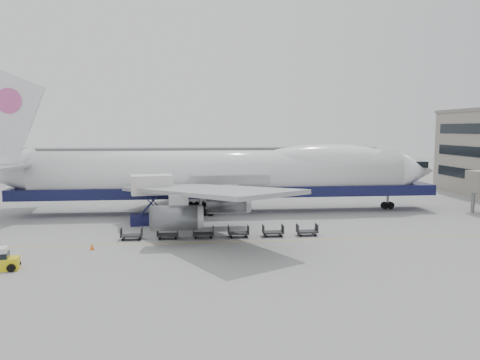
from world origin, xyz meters
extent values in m
plane|color=gray|center=(0.00, 0.00, 0.00)|extent=(260.00, 260.00, 0.00)
cube|color=gold|center=(0.00, -6.00, 0.01)|extent=(60.00, 0.15, 0.01)
cylinder|color=slate|center=(36.00, 8.00, 1.50)|extent=(0.50, 0.50, 3.00)
cube|color=slate|center=(-10.00, 70.00, 3.50)|extent=(110.00, 8.00, 7.00)
cylinder|color=white|center=(0.00, 12.00, 5.70)|extent=(52.00, 6.40, 6.40)
cube|color=#10133D|center=(1.00, 12.00, 3.14)|extent=(60.00, 5.76, 1.50)
cone|color=white|center=(29.00, 12.00, 5.70)|extent=(6.00, 6.40, 6.40)
ellipsoid|color=white|center=(15.60, 12.00, 7.46)|extent=(20.67, 5.78, 4.56)
cube|color=white|center=(-29.00, 12.00, 13.20)|extent=(10.52, 0.50, 13.56)
cylinder|color=#D854A1|center=(-28.50, 12.00, 15.70)|extent=(3.40, 0.30, 3.40)
cube|color=#9EA0A3|center=(-3.00, -2.28, 5.10)|extent=(20.35, 26.74, 2.26)
cube|color=#9EA0A3|center=(-3.00, 26.28, 5.10)|extent=(20.35, 26.74, 2.26)
cylinder|color=#595B60|center=(-6.00, 31.00, 2.90)|extent=(4.80, 2.60, 2.60)
cylinder|color=#595B60|center=(0.00, 22.00, 2.90)|extent=(4.80, 2.60, 2.60)
cylinder|color=#595B60|center=(0.00, 2.00, 2.90)|extent=(4.80, 2.60, 2.60)
cylinder|color=#595B60|center=(-6.00, -7.00, 2.90)|extent=(4.80, 2.60, 2.60)
cylinder|color=slate|center=(25.00, 12.00, 1.25)|extent=(0.36, 0.36, 2.50)
cylinder|color=black|center=(25.00, 12.00, 0.55)|extent=(1.10, 0.45, 1.10)
cylinder|color=slate|center=(-3.00, 9.00, 1.25)|extent=(0.36, 0.36, 2.50)
cylinder|color=black|center=(-3.00, 9.00, 0.55)|extent=(1.10, 0.45, 1.10)
cylinder|color=slate|center=(-3.00, 15.00, 1.25)|extent=(0.36, 0.36, 2.50)
cylinder|color=black|center=(-3.00, 15.00, 0.55)|extent=(1.10, 0.45, 1.10)
cube|color=#171846|center=(-9.17, 4.50, 0.60)|extent=(5.83, 3.44, 1.21)
cube|color=silver|center=(-9.17, 4.50, 5.00)|extent=(5.43, 3.59, 2.42)
cube|color=#171846|center=(-9.17, 3.29, 2.80)|extent=(3.88, 0.71, 4.32)
cube|color=#171846|center=(-9.17, 5.71, 2.80)|extent=(3.88, 0.71, 4.32)
cube|color=slate|center=(-9.17, 6.26, 5.00)|extent=(2.81, 1.70, 0.15)
cylinder|color=black|center=(-11.14, 3.40, 0.49)|extent=(0.99, 0.38, 0.99)
cylinder|color=black|center=(-11.14, 5.60, 0.49)|extent=(0.99, 0.38, 0.99)
cylinder|color=black|center=(-7.19, 3.40, 0.49)|extent=(0.99, 0.38, 0.99)
cylinder|color=black|center=(-7.19, 5.60, 0.49)|extent=(0.99, 0.38, 0.99)
cube|color=yellow|center=(-20.28, -13.97, 0.53)|extent=(2.89, 1.89, 1.05)
cylinder|color=black|center=(-19.32, -14.59, 0.33)|extent=(0.67, 0.29, 0.67)
cylinder|color=black|center=(-19.32, -13.35, 0.33)|extent=(0.67, 0.29, 0.67)
cone|color=#E45D0C|center=(-14.08, -7.88, 0.32)|extent=(0.41, 0.41, 0.63)
cube|color=#E45D0C|center=(-14.08, -7.88, 0.02)|extent=(0.43, 0.43, 0.03)
cube|color=#2D2D30|center=(-10.72, -3.92, 0.45)|extent=(2.30, 1.35, 0.18)
cube|color=#2D2D30|center=(-11.82, -3.92, 0.85)|extent=(0.08, 1.35, 0.90)
cube|color=#2D2D30|center=(-9.62, -3.92, 0.85)|extent=(0.08, 1.35, 0.90)
cylinder|color=black|center=(-11.57, -4.47, 0.15)|extent=(0.30, 0.12, 0.30)
cylinder|color=black|center=(-11.57, -3.37, 0.15)|extent=(0.30, 0.12, 0.30)
cylinder|color=black|center=(-9.87, -4.47, 0.15)|extent=(0.30, 0.12, 0.30)
cylinder|color=black|center=(-9.87, -3.37, 0.15)|extent=(0.30, 0.12, 0.30)
cube|color=#2D2D30|center=(-6.83, -3.92, 0.45)|extent=(2.30, 1.35, 0.18)
cube|color=#2D2D30|center=(-7.93, -3.92, 0.85)|extent=(0.08, 1.35, 0.90)
cube|color=#2D2D30|center=(-5.73, -3.92, 0.85)|extent=(0.08, 1.35, 0.90)
cylinder|color=black|center=(-7.68, -4.47, 0.15)|extent=(0.30, 0.12, 0.30)
cylinder|color=black|center=(-7.68, -3.37, 0.15)|extent=(0.30, 0.12, 0.30)
cylinder|color=black|center=(-5.98, -4.47, 0.15)|extent=(0.30, 0.12, 0.30)
cylinder|color=black|center=(-5.98, -3.37, 0.15)|extent=(0.30, 0.12, 0.30)
cube|color=#2D2D30|center=(-2.95, -3.92, 0.45)|extent=(2.30, 1.35, 0.18)
cube|color=#2D2D30|center=(-4.05, -3.92, 0.85)|extent=(0.08, 1.35, 0.90)
cube|color=#2D2D30|center=(-1.85, -3.92, 0.85)|extent=(0.08, 1.35, 0.90)
cylinder|color=black|center=(-3.80, -4.47, 0.15)|extent=(0.30, 0.12, 0.30)
cylinder|color=black|center=(-3.80, -3.37, 0.15)|extent=(0.30, 0.12, 0.30)
cylinder|color=black|center=(-2.10, -4.47, 0.15)|extent=(0.30, 0.12, 0.30)
cylinder|color=black|center=(-2.10, -3.37, 0.15)|extent=(0.30, 0.12, 0.30)
cube|color=#2D2D30|center=(0.94, -3.92, 0.45)|extent=(2.30, 1.35, 0.18)
cube|color=#2D2D30|center=(-0.16, -3.92, 0.85)|extent=(0.08, 1.35, 0.90)
cube|color=#2D2D30|center=(2.04, -3.92, 0.85)|extent=(0.08, 1.35, 0.90)
cylinder|color=black|center=(0.09, -4.47, 0.15)|extent=(0.30, 0.12, 0.30)
cylinder|color=black|center=(0.09, -3.37, 0.15)|extent=(0.30, 0.12, 0.30)
cylinder|color=black|center=(1.79, -4.47, 0.15)|extent=(0.30, 0.12, 0.30)
cylinder|color=black|center=(1.79, -3.37, 0.15)|extent=(0.30, 0.12, 0.30)
cube|color=#2D2D30|center=(4.82, -3.92, 0.45)|extent=(2.30, 1.35, 0.18)
cube|color=#2D2D30|center=(3.72, -3.92, 0.85)|extent=(0.08, 1.35, 0.90)
cube|color=#2D2D30|center=(5.92, -3.92, 0.85)|extent=(0.08, 1.35, 0.90)
cylinder|color=black|center=(3.97, -4.47, 0.15)|extent=(0.30, 0.12, 0.30)
cylinder|color=black|center=(3.97, -3.37, 0.15)|extent=(0.30, 0.12, 0.30)
cylinder|color=black|center=(5.67, -4.47, 0.15)|extent=(0.30, 0.12, 0.30)
cylinder|color=black|center=(5.67, -3.37, 0.15)|extent=(0.30, 0.12, 0.30)
cube|color=#2D2D30|center=(8.71, -3.92, 0.45)|extent=(2.30, 1.35, 0.18)
cube|color=#2D2D30|center=(7.61, -3.92, 0.85)|extent=(0.08, 1.35, 0.90)
cube|color=#2D2D30|center=(9.81, -3.92, 0.85)|extent=(0.08, 1.35, 0.90)
cylinder|color=black|center=(7.86, -4.47, 0.15)|extent=(0.30, 0.12, 0.30)
cylinder|color=black|center=(7.86, -3.37, 0.15)|extent=(0.30, 0.12, 0.30)
cylinder|color=black|center=(9.56, -4.47, 0.15)|extent=(0.30, 0.12, 0.30)
cylinder|color=black|center=(9.56, -3.37, 0.15)|extent=(0.30, 0.12, 0.30)
camera|label=1|loc=(-4.11, -54.55, 11.96)|focal=35.00mm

